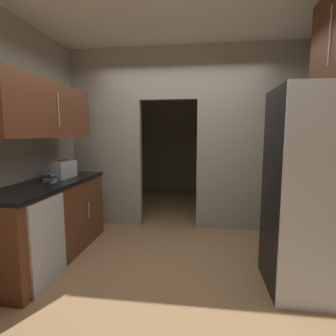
# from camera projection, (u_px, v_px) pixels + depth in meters

# --- Properties ---
(ground) EXTENTS (20.00, 20.00, 0.00)m
(ground) POSITION_uv_depth(u_px,v_px,m) (172.00, 270.00, 2.86)
(ground) COLOR #93704C
(kitchen_overhead_slab) EXTENTS (3.96, 6.84, 0.06)m
(kitchen_overhead_slab) POSITION_uv_depth(u_px,v_px,m) (176.00, 13.00, 2.92)
(kitchen_overhead_slab) COLOR silver
(kitchen_partition) EXTENTS (3.56, 0.12, 2.79)m
(kitchen_partition) POSITION_uv_depth(u_px,v_px,m) (186.00, 134.00, 4.06)
(kitchen_partition) COLOR #9E998C
(kitchen_partition) RESTS_ON ground
(adjoining_room_shell) EXTENTS (3.56, 2.80, 2.79)m
(adjoining_room_shell) POSITION_uv_depth(u_px,v_px,m) (189.00, 138.00, 5.96)
(adjoining_room_shell) COLOR gray
(adjoining_room_shell) RESTS_ON ground
(refrigerator) EXTENTS (0.83, 0.75, 1.89)m
(refrigerator) POSITION_uv_depth(u_px,v_px,m) (317.00, 193.00, 2.39)
(refrigerator) COLOR black
(refrigerator) RESTS_ON ground
(lower_cabinet_run) EXTENTS (0.62, 1.82, 0.92)m
(lower_cabinet_run) POSITION_uv_depth(u_px,v_px,m) (50.00, 220.00, 3.09)
(lower_cabinet_run) COLOR brown
(lower_cabinet_run) RESTS_ON ground
(dishwasher) EXTENTS (0.02, 0.56, 0.86)m
(dishwasher) POSITION_uv_depth(u_px,v_px,m) (49.00, 242.00, 2.55)
(dishwasher) COLOR #B7BABC
(dishwasher) RESTS_ON ground
(upper_cabinet_counterside) EXTENTS (0.36, 1.64, 0.61)m
(upper_cabinet_counterside) POSITION_uv_depth(u_px,v_px,m) (43.00, 110.00, 2.93)
(upper_cabinet_counterside) COLOR brown
(boombox) EXTENTS (0.16, 0.41, 0.24)m
(boombox) POSITION_uv_depth(u_px,v_px,m) (64.00, 170.00, 3.33)
(boombox) COLOR #B2B2B7
(boombox) RESTS_ON lower_cabinet_run
(book_stack) EXTENTS (0.14, 0.17, 0.10)m
(book_stack) POSITION_uv_depth(u_px,v_px,m) (50.00, 178.00, 3.01)
(book_stack) COLOR beige
(book_stack) RESTS_ON lower_cabinet_run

